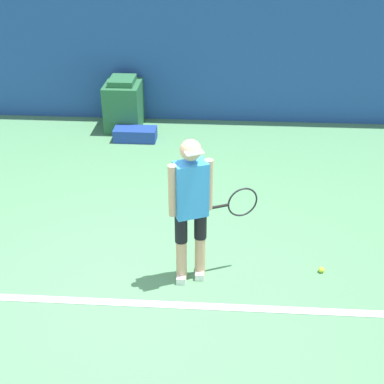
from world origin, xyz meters
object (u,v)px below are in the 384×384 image
(covered_chair, at_px, (124,104))
(equipment_bag, at_px, (135,134))
(tennis_player, at_px, (192,205))
(tennis_ball, at_px, (321,270))

(covered_chair, distance_m, equipment_bag, 0.73)
(tennis_player, distance_m, tennis_ball, 1.74)
(tennis_ball, height_order, covered_chair, covered_chair)
(tennis_player, xyz_separation_m, tennis_ball, (1.48, 0.17, -0.91))
(equipment_bag, bearing_deg, tennis_ball, -52.67)
(tennis_ball, distance_m, equipment_bag, 4.49)
(tennis_player, distance_m, covered_chair, 4.61)
(tennis_player, relative_size, covered_chair, 1.81)
(tennis_player, height_order, equipment_bag, tennis_player)
(tennis_ball, height_order, equipment_bag, equipment_bag)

